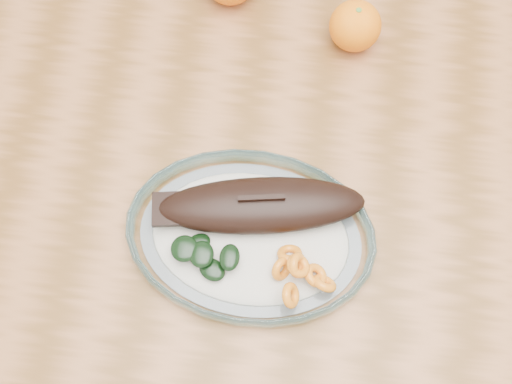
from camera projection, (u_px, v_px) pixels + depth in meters
The scene contains 4 objects.
ground at pixel (290, 280), 1.60m from camera, with size 3.00×3.00×0.00m, color slate.
dining_table at pixel (311, 180), 0.99m from camera, with size 1.20×0.80×0.75m.
plated_meal at pixel (251, 233), 0.84m from camera, with size 0.60×0.60×0.08m.
orange_right at pixel (355, 26), 0.93m from camera, with size 0.08×0.08×0.08m, color #F05604.
Camera 1 is at (-0.04, -0.39, 1.57)m, focal length 45.00 mm.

